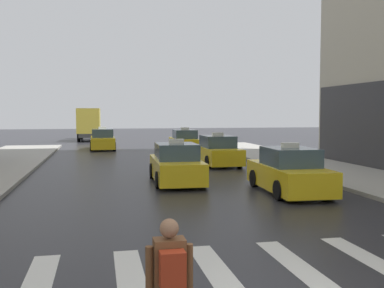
{
  "coord_description": "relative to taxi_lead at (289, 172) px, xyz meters",
  "views": [
    {
      "loc": [
        -2.81,
        -4.76,
        2.84
      ],
      "look_at": [
        -0.16,
        8.0,
        1.95
      ],
      "focal_mm": 41.83,
      "sensor_mm": 36.0,
      "label": 1
    }
  ],
  "objects": [
    {
      "name": "crosswalk_markings",
      "position": [
        -3.84,
        -7.13,
        -0.72
      ],
      "size": [
        11.3,
        2.8,
        0.01
      ],
      "color": "silver",
      "rests_on": "ground"
    },
    {
      "name": "taxi_lead",
      "position": [
        0.0,
        0.0,
        0.0
      ],
      "size": [
        2.07,
        4.61,
        1.8
      ],
      "color": "yellow",
      "rests_on": "ground"
    },
    {
      "name": "taxi_second",
      "position": [
        -3.59,
        3.05,
        0.0
      ],
      "size": [
        2.03,
        4.59,
        1.8
      ],
      "color": "yellow",
      "rests_on": "ground"
    },
    {
      "name": "taxi_third",
      "position": [
        -0.29,
        8.88,
        0.0
      ],
      "size": [
        1.96,
        4.56,
        1.8
      ],
      "color": "yellow",
      "rests_on": "ground"
    },
    {
      "name": "taxi_fourth",
      "position": [
        -0.4,
        17.94,
        0.0
      ],
      "size": [
        2.0,
        4.57,
        1.8
      ],
      "color": "yellow",
      "rests_on": "ground"
    },
    {
      "name": "taxi_fifth",
      "position": [
        -6.42,
        20.96,
        0.0
      ],
      "size": [
        1.97,
        4.56,
        1.8
      ],
      "color": "yellow",
      "rests_on": "ground"
    },
    {
      "name": "box_truck",
      "position": [
        -7.67,
        33.15,
        1.13
      ],
      "size": [
        2.42,
        7.59,
        3.35
      ],
      "color": "#2D2D2D",
      "rests_on": "ground"
    },
    {
      "name": "pedestrian_with_backpack",
      "position": [
        -5.89,
        -9.99,
        0.25
      ],
      "size": [
        0.55,
        0.43,
        1.65
      ],
      "color": "black",
      "rests_on": "ground"
    }
  ]
}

